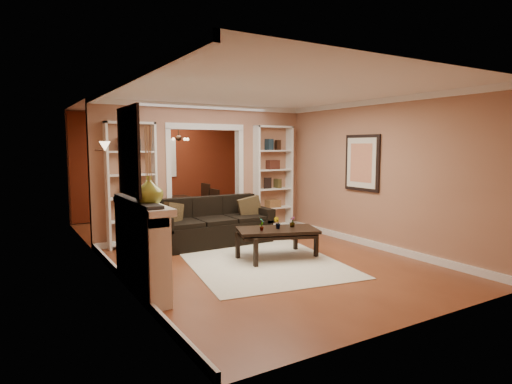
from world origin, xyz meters
TOP-DOWN VIEW (x-y plane):
  - floor at (0.00, 0.00)m, footprint 8.00×8.00m
  - ceiling at (0.00, 0.00)m, footprint 8.00×8.00m
  - wall_back at (0.00, 4.00)m, footprint 8.00×0.00m
  - wall_front at (0.00, -4.00)m, footprint 8.00×0.00m
  - wall_left at (-2.25, 0.00)m, footprint 0.00×8.00m
  - wall_right at (2.25, 0.00)m, footprint 0.00×8.00m
  - partition_wall at (0.00, 1.20)m, footprint 4.50×0.15m
  - red_back_panel at (0.00, 3.97)m, footprint 4.44×0.04m
  - dining_window at (0.00, 3.93)m, footprint 0.78×0.03m
  - area_rug at (-0.02, -0.94)m, footprint 2.77×3.53m
  - sofa at (-0.18, 0.45)m, footprint 2.25×0.97m
  - pillow_left at (-0.98, 0.43)m, footprint 0.43×0.33m
  - pillow_right at (0.61, 0.43)m, footprint 0.45×0.22m
  - coffee_table at (0.30, -1.02)m, footprint 1.47×1.11m
  - plant_left at (-0.00, -1.02)m, footprint 0.13×0.14m
  - plant_center at (0.30, -1.02)m, footprint 0.14×0.14m
  - plant_right at (0.61, -1.02)m, footprint 0.11×0.11m
  - bookshelf_left at (-1.55, 1.03)m, footprint 0.90×0.30m
  - bookshelf_right at (1.55, 1.03)m, footprint 0.90×0.30m
  - fireplace at (-2.09, -1.50)m, footprint 0.32×1.70m
  - vase at (-2.09, -1.85)m, footprint 0.38×0.38m
  - mirror at (-2.23, -1.50)m, footprint 0.03×0.95m
  - wall_sconce at (-2.15, 0.55)m, footprint 0.18×0.18m
  - framed_art at (2.21, -1.00)m, footprint 0.04×0.85m
  - dining_table at (0.04, 2.76)m, footprint 1.72×0.96m
  - dining_chair_nw at (-0.51, 2.46)m, footprint 0.51×0.51m
  - dining_chair_ne at (0.59, 2.46)m, footprint 0.53×0.53m
  - dining_chair_sw at (-0.51, 3.06)m, footprint 0.54×0.54m
  - dining_chair_se at (0.59, 3.06)m, footprint 0.50×0.50m
  - chandelier at (0.00, 2.70)m, footprint 0.50×0.50m

SIDE VIEW (x-z plane):
  - floor at x=0.00m, z-range 0.00..0.00m
  - area_rug at x=-0.02m, z-range 0.00..0.01m
  - coffee_table at x=0.30m, z-range 0.00..0.49m
  - dining_table at x=0.04m, z-range 0.00..0.61m
  - dining_chair_sw at x=-0.51m, z-range 0.00..0.83m
  - dining_chair_ne at x=0.59m, z-range 0.00..0.85m
  - dining_chair_nw at x=-0.51m, z-range 0.00..0.85m
  - sofa at x=-0.18m, z-range 0.00..0.88m
  - dining_chair_se at x=0.59m, z-range 0.00..0.95m
  - fireplace at x=-2.09m, z-range 0.00..1.16m
  - plant_right at x=0.61m, z-range 0.49..0.67m
  - plant_center at x=0.30m, z-range 0.49..0.69m
  - plant_left at x=0.00m, z-range 0.49..0.71m
  - pillow_left at x=-0.98m, z-range 0.43..0.86m
  - pillow_right at x=0.61m, z-range 0.43..0.86m
  - bookshelf_left at x=-1.55m, z-range 0.00..2.30m
  - bookshelf_right at x=1.55m, z-range 0.00..2.30m
  - red_back_panel at x=0.00m, z-range 0.00..2.64m
  - vase at x=-2.09m, z-range 1.16..1.51m
  - wall_back at x=0.00m, z-range -2.65..5.35m
  - wall_front at x=0.00m, z-range -2.65..5.35m
  - wall_left at x=-2.25m, z-range -2.65..5.35m
  - wall_right at x=2.25m, z-range -2.65..5.35m
  - partition_wall at x=0.00m, z-range 0.00..2.70m
  - dining_window at x=0.00m, z-range 1.06..2.04m
  - framed_art at x=2.21m, z-range 1.02..2.08m
  - mirror at x=-2.23m, z-range 1.25..2.35m
  - wall_sconce at x=-2.15m, z-range 1.72..1.94m
  - chandelier at x=0.00m, z-range 1.87..2.17m
  - ceiling at x=0.00m, z-range 2.70..2.70m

